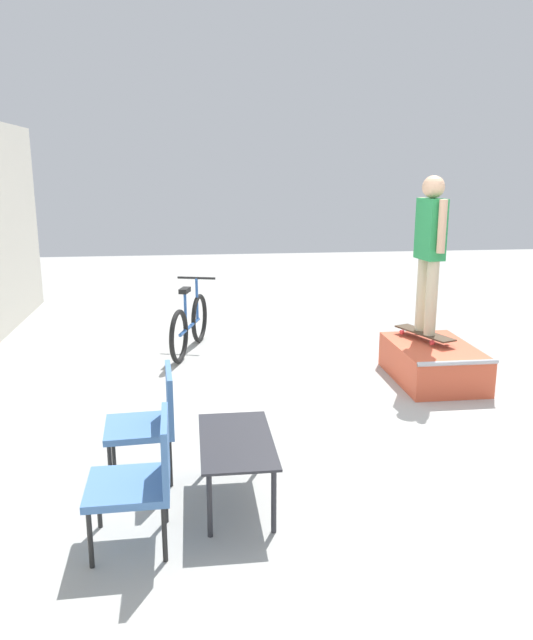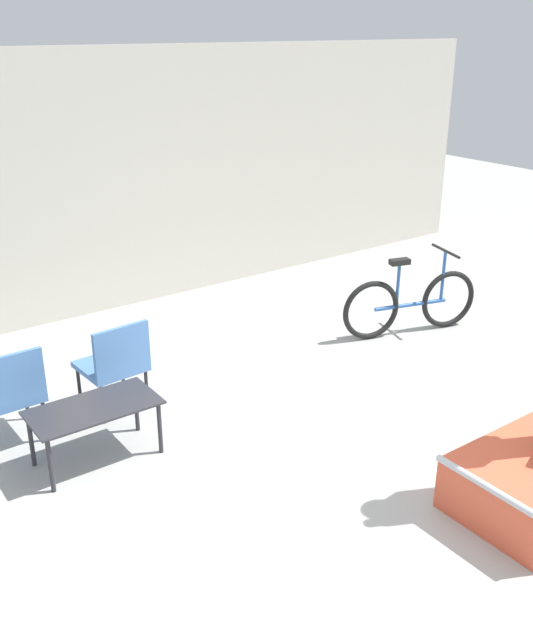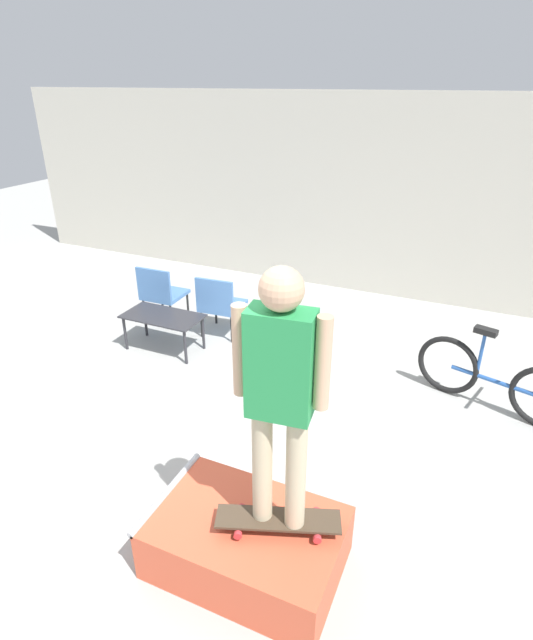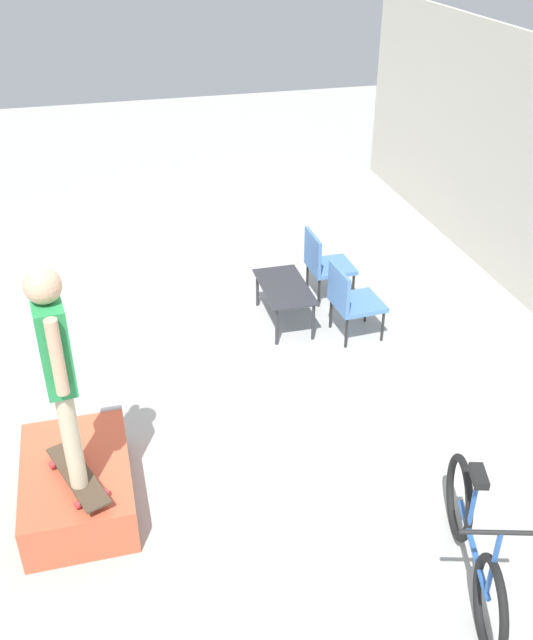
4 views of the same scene
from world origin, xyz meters
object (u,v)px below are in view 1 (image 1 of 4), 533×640
at_px(skateboard_on_ramp, 424,333).
at_px(patio_chair_right, 151,418).
at_px(patio_chair_left, 142,475).
at_px(bicycle, 190,325).
at_px(coffee_table, 236,447).
at_px(skate_ramp_box, 433,363).
at_px(person_skater, 430,242).

bearing_deg(skateboard_on_ramp, patio_chair_right, 104.50).
distance_m(patio_chair_left, bicycle, 4.32).
distance_m(coffee_table, bicycle, 3.86).
height_order(skateboard_on_ramp, bicycle, bicycle).
relative_size(skate_ramp_box, coffee_table, 1.33).
relative_size(skate_ramp_box, person_skater, 0.75).
bearing_deg(person_skater, patio_chair_right, 118.34).
xyz_separation_m(person_skater, coffee_table, (-2.58, 2.37, -1.14)).
distance_m(coffee_table, patio_chair_right, 0.79).
relative_size(coffee_table, patio_chair_left, 1.16).
xyz_separation_m(skate_ramp_box, person_skater, (0.22, 0.03, 1.35)).
bearing_deg(patio_chair_right, patio_chair_left, -3.79).
distance_m(skateboard_on_ramp, coffee_table, 3.50).
bearing_deg(patio_chair_right, bicycle, 171.00).
height_order(person_skater, coffee_table, person_skater).
distance_m(person_skater, patio_chair_right, 3.82).
height_order(skate_ramp_box, skateboard_on_ramp, skateboard_on_ramp).
bearing_deg(skate_ramp_box, patio_chair_right, 121.82).
bearing_deg(skate_ramp_box, bicycle, 61.21).
distance_m(skateboard_on_ramp, patio_chair_left, 4.27).
relative_size(skate_ramp_box, skateboard_on_ramp, 1.56).
bearing_deg(person_skater, bicycle, 57.99).
xyz_separation_m(skateboard_on_ramp, patio_chair_left, (-3.04, 3.00, -0.02)).
bearing_deg(person_skater, skate_ramp_box, -178.74).
height_order(skate_ramp_box, person_skater, person_skater).
relative_size(coffee_table, bicycle, 0.62).
relative_size(person_skater, bicycle, 1.11).
distance_m(person_skater, patio_chair_left, 4.40).
height_order(skateboard_on_ramp, patio_chair_left, patio_chair_left).
height_order(coffee_table, bicycle, bicycle).
distance_m(coffee_table, patio_chair_left, 0.78).
relative_size(patio_chair_left, bicycle, 0.54).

